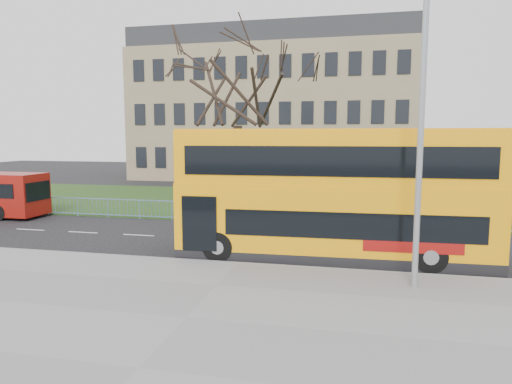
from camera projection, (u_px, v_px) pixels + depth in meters
ground at (248, 255)px, 18.24m from camera, size 120.00×120.00×0.00m
pavement at (186, 320)px, 11.69m from camera, size 80.00×10.50×0.12m
kerb at (238, 264)px, 16.73m from camera, size 80.00×0.20×0.14m
grass_verge at (295, 203)px, 32.10m from camera, size 80.00×15.40×0.08m
guard_railing at (276, 214)px, 24.57m from camera, size 40.00×0.12×1.10m
bare_tree at (238, 109)px, 27.80m from camera, size 8.82×8.82×12.60m
civic_building at (276, 116)px, 52.38m from camera, size 30.00×15.00×14.00m
yellow_bus at (333, 191)px, 17.42m from camera, size 11.86×3.15×4.94m
street_lamp at (417, 122)px, 13.44m from camera, size 1.95×0.32×9.19m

